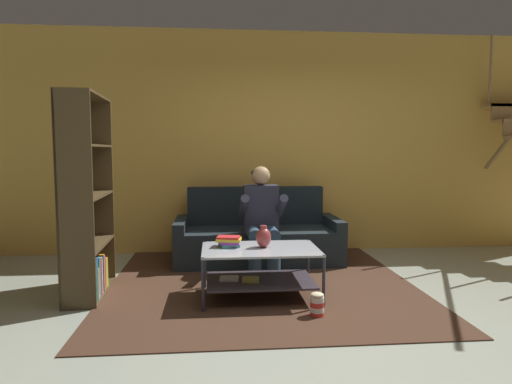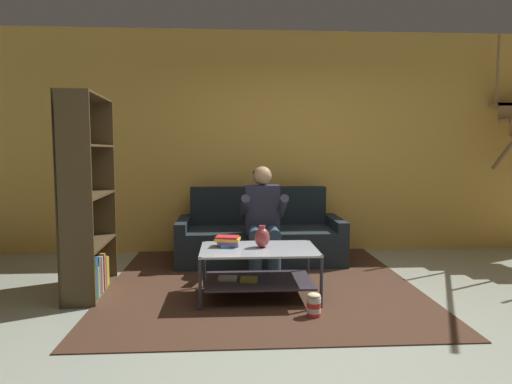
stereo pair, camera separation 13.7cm
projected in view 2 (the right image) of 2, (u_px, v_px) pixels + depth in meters
ground at (314, 314)px, 3.77m from camera, size 16.80×16.80×0.00m
back_partition at (280, 143)px, 6.08m from camera, size 8.40×0.12×2.90m
couch at (260, 237)px, 5.56m from camera, size 1.97×0.85×0.89m
person_seated_center at (263, 215)px, 5.02m from camera, size 0.50×0.58×1.17m
coffee_table at (258, 265)px, 4.16m from camera, size 1.05×0.69×0.46m
area_rug at (260, 279)px, 4.76m from camera, size 3.02×3.35×0.01m
vase at (262, 237)px, 4.17m from camera, size 0.14×0.14×0.20m
book_stack at (228, 241)px, 4.21m from camera, size 0.25×0.21×0.10m
bookshelf at (84, 221)px, 4.25m from camera, size 0.34×0.97×1.86m
popcorn_tub at (314, 305)px, 3.68m from camera, size 0.11×0.11×0.20m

